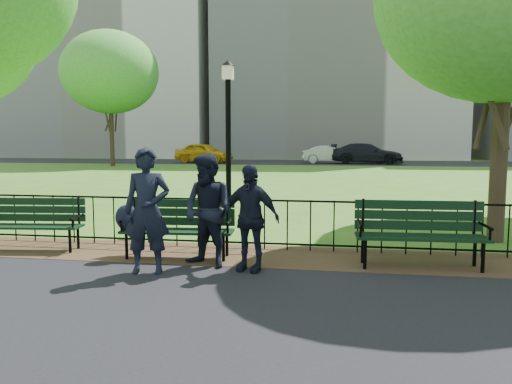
% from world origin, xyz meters
% --- Properties ---
extents(ground, '(120.00, 120.00, 0.00)m').
position_xyz_m(ground, '(0.00, 0.00, 0.00)').
color(ground, '#3A6B1C').
extents(dirt_strip, '(60.00, 1.60, 0.01)m').
position_xyz_m(dirt_strip, '(0.00, 1.50, 0.01)').
color(dirt_strip, '#382317').
rests_on(dirt_strip, ground).
extents(far_street, '(70.00, 9.00, 0.01)m').
position_xyz_m(far_street, '(0.00, 35.00, 0.01)').
color(far_street, black).
rests_on(far_street, ground).
extents(iron_fence, '(24.06, 0.06, 1.00)m').
position_xyz_m(iron_fence, '(0.00, 2.00, 0.50)').
color(iron_fence, black).
rests_on(iron_fence, ground).
extents(apartment_west, '(22.00, 15.00, 26.00)m').
position_xyz_m(apartment_west, '(-22.00, 48.00, 13.00)').
color(apartment_west, silver).
rests_on(apartment_west, ground).
extents(apartment_mid, '(24.00, 15.00, 30.00)m').
position_xyz_m(apartment_mid, '(2.00, 48.00, 15.00)').
color(apartment_mid, beige).
rests_on(apartment_mid, ground).
extents(park_bench_main, '(1.91, 0.68, 1.03)m').
position_xyz_m(park_bench_main, '(-0.60, 1.15, 0.62)').
color(park_bench_main, black).
rests_on(park_bench_main, ground).
extents(park_bench_left_a, '(1.79, 0.74, 0.99)m').
position_xyz_m(park_bench_left_a, '(-3.00, 1.36, 0.56)').
color(park_bench_left_a, black).
rests_on(park_bench_left_a, ground).
extents(park_bench_right_a, '(1.95, 0.67, 1.09)m').
position_xyz_m(park_bench_right_a, '(3.49, 1.23, 0.62)').
color(park_bench_right_a, black).
rests_on(park_bench_right_a, ground).
extents(lamppost, '(0.33, 0.33, 3.69)m').
position_xyz_m(lamppost, '(-0.20, 4.56, 2.01)').
color(lamppost, black).
rests_on(lamppost, ground).
extents(tree_far_w, '(6.83, 6.83, 9.51)m').
position_xyz_m(tree_far_w, '(-13.67, 27.10, 6.61)').
color(tree_far_w, '#2D2116').
rests_on(tree_far_w, ground).
extents(person_left, '(0.72, 0.54, 1.81)m').
position_xyz_m(person_left, '(-0.44, 0.21, 0.92)').
color(person_left, black).
rests_on(person_left, asphalt_path).
extents(person_mid, '(0.94, 0.73, 1.71)m').
position_xyz_m(person_mid, '(0.33, 0.70, 0.87)').
color(person_mid, black).
rests_on(person_mid, asphalt_path).
extents(person_right, '(0.98, 0.58, 1.57)m').
position_xyz_m(person_right, '(0.98, 0.58, 0.80)').
color(person_right, black).
rests_on(person_right, asphalt_path).
extents(taxi, '(5.08, 2.98, 1.62)m').
position_xyz_m(taxi, '(-8.49, 32.92, 0.82)').
color(taxi, gold).
rests_on(taxi, far_street).
extents(sedan_silver, '(4.30, 1.59, 1.40)m').
position_xyz_m(sedan_silver, '(1.61, 33.62, 0.71)').
color(sedan_silver, '#A6A8AE').
rests_on(sedan_silver, far_street).
extents(sedan_dark, '(5.61, 2.56, 1.59)m').
position_xyz_m(sedan_dark, '(4.52, 33.28, 0.81)').
color(sedan_dark, black).
rests_on(sedan_dark, far_street).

